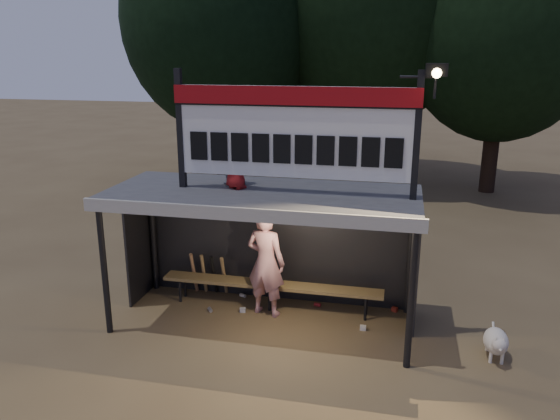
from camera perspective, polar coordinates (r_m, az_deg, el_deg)
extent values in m
plane|color=brown|center=(9.58, -1.72, -11.57)|extent=(80.00, 80.00, 0.00)
imported|color=white|center=(9.47, -1.49, -5.51)|extent=(0.79, 0.61, 1.93)
imported|color=slate|center=(9.14, -5.16, 5.78)|extent=(0.52, 0.42, 1.00)
imported|color=#A61919|center=(8.85, -4.62, 5.18)|extent=(0.54, 0.48, 0.92)
cube|color=#414144|center=(8.77, -1.85, 1.63)|extent=(5.00, 2.00, 0.12)
cube|color=beige|center=(7.83, -3.69, -0.48)|extent=(5.10, 0.06, 0.20)
cylinder|color=black|center=(9.23, -17.89, -5.99)|extent=(0.10, 0.10, 2.20)
cylinder|color=black|center=(8.05, 13.55, -8.96)|extent=(0.10, 0.10, 2.20)
cylinder|color=black|center=(10.71, -13.12, -2.55)|extent=(0.10, 0.10, 2.20)
cylinder|color=black|center=(9.72, 13.47, -4.52)|extent=(0.10, 0.10, 2.20)
cube|color=black|center=(10.03, -0.37, -3.39)|extent=(5.00, 0.04, 2.20)
cube|color=black|center=(10.42, -14.55, -3.18)|extent=(0.04, 1.00, 2.20)
cube|color=black|center=(9.35, 14.10, -5.40)|extent=(0.04, 1.00, 2.20)
cylinder|color=black|center=(9.73, -0.38, 2.44)|extent=(5.00, 0.06, 0.06)
cube|color=black|center=(9.00, -10.35, 8.32)|extent=(0.10, 0.10, 1.90)
cube|color=black|center=(8.31, 14.14, 7.46)|extent=(0.10, 0.10, 1.90)
cube|color=white|center=(8.46, 1.41, 8.08)|extent=(3.80, 0.08, 1.40)
cube|color=#A10B10|center=(8.35, 1.37, 11.85)|extent=(3.80, 0.04, 0.28)
cube|color=black|center=(8.36, 1.35, 10.82)|extent=(3.80, 0.02, 0.03)
cube|color=black|center=(8.87, -8.47, 6.66)|extent=(0.27, 0.03, 0.45)
cube|color=black|center=(8.76, -6.38, 6.61)|extent=(0.27, 0.03, 0.45)
cube|color=black|center=(8.65, -4.23, 6.55)|extent=(0.27, 0.03, 0.45)
cube|color=black|center=(8.56, -2.04, 6.48)|extent=(0.27, 0.03, 0.45)
cube|color=black|center=(8.48, 0.20, 6.40)|extent=(0.27, 0.03, 0.45)
cube|color=black|center=(8.42, 2.47, 6.31)|extent=(0.27, 0.03, 0.45)
cube|color=black|center=(8.37, 4.78, 6.21)|extent=(0.27, 0.03, 0.45)
cube|color=black|center=(8.33, 7.11, 6.10)|extent=(0.27, 0.03, 0.45)
cube|color=black|center=(8.30, 9.45, 5.97)|extent=(0.27, 0.03, 0.45)
cube|color=black|center=(8.29, 11.81, 5.84)|extent=(0.27, 0.03, 0.45)
cylinder|color=black|center=(8.23, 14.19, 13.34)|extent=(0.50, 0.04, 0.04)
cylinder|color=black|center=(8.24, 15.90, 12.17)|extent=(0.04, 0.04, 0.30)
cube|color=black|center=(8.18, 16.05, 13.89)|extent=(0.30, 0.22, 0.18)
sphere|color=#FFD88C|center=(8.09, 16.06, 13.59)|extent=(0.14, 0.14, 0.14)
cube|color=olive|center=(9.87, -0.95, -7.81)|extent=(4.00, 0.35, 0.06)
cylinder|color=black|center=(10.36, -10.39, -8.25)|extent=(0.05, 0.05, 0.45)
cylinder|color=black|center=(10.56, -9.88, -7.74)|extent=(0.05, 0.05, 0.45)
cylinder|color=black|center=(9.86, -1.11, -9.28)|extent=(0.05, 0.05, 0.45)
cylinder|color=black|center=(10.07, -0.79, -8.71)|extent=(0.05, 0.05, 0.45)
cylinder|color=black|center=(9.63, 8.92, -10.11)|extent=(0.05, 0.05, 0.45)
cylinder|color=black|center=(9.85, 9.02, -9.50)|extent=(0.05, 0.05, 0.45)
cylinder|color=#312015|center=(19.39, -6.02, 8.39)|extent=(0.50, 0.50, 3.74)
ellipsoid|color=black|center=(19.25, -6.35, 19.23)|extent=(6.46, 6.46, 7.48)
cylinder|color=black|center=(19.89, 9.36, 9.09)|extent=(0.50, 0.50, 4.18)
cylinder|color=black|center=(19.13, 21.25, 6.95)|extent=(0.50, 0.50, 3.52)
ellipsoid|color=black|center=(18.95, 22.35, 17.24)|extent=(6.08, 6.08, 7.04)
ellipsoid|color=beige|center=(9.06, 21.62, -12.60)|extent=(0.36, 0.58, 0.36)
sphere|color=silver|center=(8.78, 21.95, -12.95)|extent=(0.22, 0.22, 0.22)
cone|color=beige|center=(8.70, 22.04, -13.38)|extent=(0.10, 0.10, 0.10)
cone|color=beige|center=(8.70, 21.71, -12.42)|extent=(0.06, 0.06, 0.07)
cone|color=beige|center=(8.72, 22.37, -12.44)|extent=(0.06, 0.06, 0.07)
cylinder|color=silver|center=(8.98, 21.15, -14.14)|extent=(0.05, 0.05, 0.18)
cylinder|color=white|center=(9.01, 22.19, -14.16)|extent=(0.05, 0.05, 0.18)
cylinder|color=beige|center=(9.29, 20.84, -13.04)|extent=(0.05, 0.05, 0.18)
cylinder|color=silver|center=(9.32, 21.84, -13.07)|extent=(0.05, 0.05, 0.18)
cylinder|color=beige|center=(9.29, 21.40, -11.35)|extent=(0.04, 0.16, 0.14)
cylinder|color=#9E6F4A|center=(10.56, -8.98, -6.48)|extent=(0.08, 0.27, 0.84)
cylinder|color=olive|center=(10.49, -7.96, -6.59)|extent=(0.09, 0.30, 0.83)
cylinder|color=black|center=(10.43, -6.92, -6.69)|extent=(0.07, 0.32, 0.83)
cylinder|color=olive|center=(10.36, -5.87, -6.80)|extent=(0.09, 0.35, 0.82)
cube|color=#B6301F|center=(10.11, 11.88, -10.13)|extent=(0.12, 0.11, 0.08)
cylinder|color=silver|center=(9.98, -7.31, -10.29)|extent=(0.12, 0.14, 0.07)
cube|color=silver|center=(9.40, 8.66, -12.07)|extent=(0.10, 0.07, 0.08)
cylinder|color=#B01E20|center=(10.10, 3.94, -9.84)|extent=(0.13, 0.09, 0.07)
cube|color=#A7A7AC|center=(9.90, -3.93, -10.39)|extent=(0.11, 0.09, 0.08)
cylinder|color=silver|center=(10.46, -3.92, -8.89)|extent=(0.14, 0.11, 0.07)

